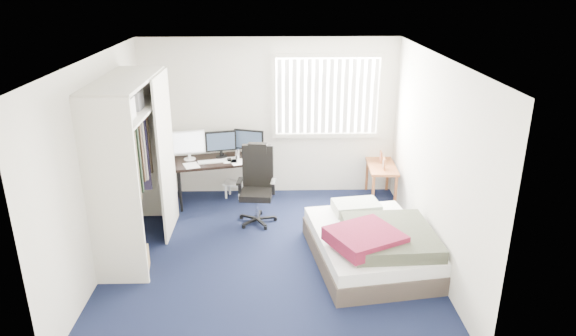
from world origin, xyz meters
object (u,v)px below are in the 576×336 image
Objects in this scene: nightstand at (381,169)px; bed at (372,244)px; office_chair at (257,192)px; desk at (219,156)px.

bed is at bearing -104.03° from nightstand.
bed is at bearing -40.44° from office_chair.
office_chair is 2.05m from nightstand.
bed is (1.45, -1.23, -0.17)m from office_chair.
desk reaches higher than office_chair.
desk is 2.54m from nightstand.
bed is at bearing -43.96° from desk.
desk is at bearing 129.04° from office_chair.
nightstand is at bearing 19.83° from office_chair.
desk is 1.75× the size of nightstand.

